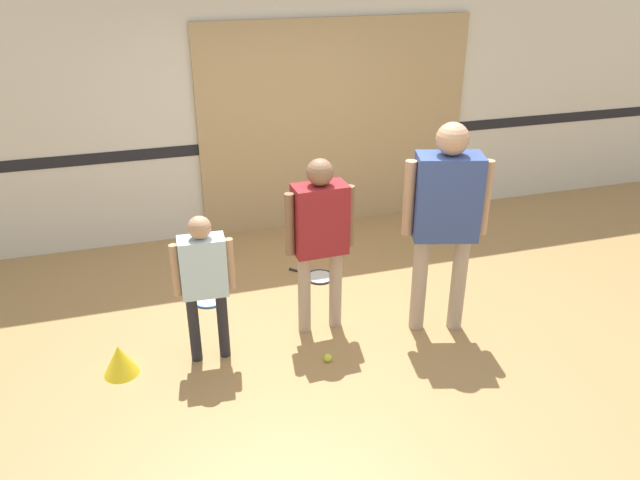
% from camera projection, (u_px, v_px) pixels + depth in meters
% --- Properties ---
extents(ground_plane, '(16.00, 16.00, 0.00)m').
position_uv_depth(ground_plane, '(343.00, 326.00, 5.52)').
color(ground_plane, '#A87F4C').
extents(wall_back, '(16.00, 0.07, 3.20)m').
position_uv_depth(wall_back, '(279.00, 91.00, 6.79)').
color(wall_back, silver).
rests_on(wall_back, ground_plane).
extents(wall_panel, '(3.11, 0.05, 2.35)m').
position_uv_depth(wall_panel, '(336.00, 126.00, 7.09)').
color(wall_panel, tan).
rests_on(wall_panel, ground_plane).
extents(person_instructor, '(0.59, 0.26, 1.56)m').
position_uv_depth(person_instructor, '(320.00, 228.00, 5.09)').
color(person_instructor, tan).
rests_on(person_instructor, ground_plane).
extents(person_student_left, '(0.48, 0.21, 1.26)m').
position_uv_depth(person_student_left, '(204.00, 274.00, 4.78)').
color(person_student_left, '#232328').
rests_on(person_student_left, ground_plane).
extents(person_student_right, '(0.68, 0.41, 1.84)m').
position_uv_depth(person_student_right, '(446.00, 208.00, 5.02)').
color(person_student_right, tan).
rests_on(person_student_right, ground_plane).
extents(racket_spare_on_floor, '(0.34, 0.57, 0.03)m').
position_uv_depth(racket_spare_on_floor, '(209.00, 298.00, 5.93)').
color(racket_spare_on_floor, blue).
rests_on(racket_spare_on_floor, ground_plane).
extents(racket_second_spare, '(0.48, 0.47, 0.03)m').
position_uv_depth(racket_second_spare, '(318.00, 276.00, 6.31)').
color(racket_second_spare, '#28282D').
rests_on(racket_second_spare, ground_plane).
extents(tennis_ball_near_instructor, '(0.07, 0.07, 0.07)m').
position_uv_depth(tennis_ball_near_instructor, '(328.00, 358.00, 5.05)').
color(tennis_ball_near_instructor, '#CCE038').
rests_on(tennis_ball_near_instructor, ground_plane).
extents(tennis_ball_by_spare_racket, '(0.07, 0.07, 0.07)m').
position_uv_depth(tennis_ball_by_spare_racket, '(210.00, 290.00, 6.03)').
color(tennis_ball_by_spare_racket, '#CCE038').
rests_on(tennis_ball_by_spare_racket, ground_plane).
extents(training_cone, '(0.28, 0.28, 0.26)m').
position_uv_depth(training_cone, '(120.00, 360.00, 4.87)').
color(training_cone, yellow).
rests_on(training_cone, ground_plane).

